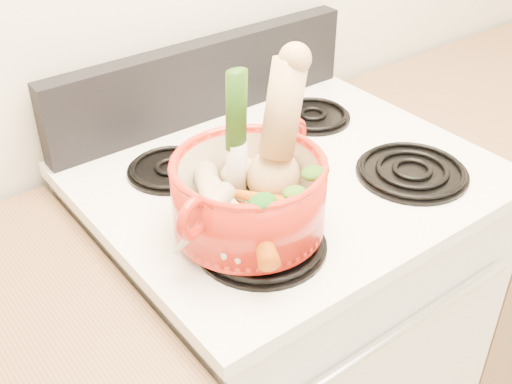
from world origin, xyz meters
TOP-DOWN VIEW (x-y plane):
  - stove_body at (0.00, 1.40)m, footprint 0.76×0.65m
  - cooktop at (0.00, 1.40)m, footprint 0.78×0.67m
  - control_backsplash at (0.00, 1.70)m, footprint 0.76×0.05m
  - oven_handle at (0.00, 1.06)m, footprint 0.60×0.02m
  - burner_front_left at (-0.19, 1.24)m, footprint 0.22×0.22m
  - burner_front_right at (0.19, 1.24)m, footprint 0.22×0.22m
  - burner_back_left at (-0.19, 1.54)m, footprint 0.17×0.17m
  - burner_back_right at (0.19, 1.54)m, footprint 0.17×0.17m
  - dutch_oven at (-0.18, 1.28)m, footprint 0.33×0.33m
  - pot_handle_left at (-0.32, 1.23)m, footprint 0.07×0.04m
  - pot_handle_right at (-0.05, 1.33)m, footprint 0.07×0.04m
  - squash at (-0.10, 1.30)m, footprint 0.20×0.16m
  - leek at (-0.18, 1.33)m, footprint 0.04×0.05m
  - ginger at (-0.14, 1.36)m, footprint 0.10×0.08m
  - parsnip_0 at (-0.24, 1.29)m, footprint 0.11×0.22m
  - parsnip_1 at (-0.25, 1.30)m, footprint 0.13×0.21m
  - parsnip_2 at (-0.21, 1.32)m, footprint 0.04×0.17m
  - parsnip_3 at (-0.28, 1.28)m, footprint 0.16×0.10m
  - carrot_0 at (-0.19, 1.24)m, footprint 0.05×0.15m
  - carrot_1 at (-0.22, 1.21)m, footprint 0.11×0.16m
  - carrot_2 at (-0.17, 1.27)m, footprint 0.13×0.16m

SIDE VIEW (x-z plane):
  - stove_body at x=0.00m, z-range 0.00..0.92m
  - oven_handle at x=0.00m, z-range 0.77..0.79m
  - cooktop at x=0.00m, z-range 0.92..0.95m
  - burner_front_left at x=-0.19m, z-range 0.95..0.97m
  - burner_front_right at x=0.19m, z-range 0.95..0.97m
  - burner_back_left at x=-0.19m, z-range 0.95..0.97m
  - burner_back_right at x=0.19m, z-range 0.95..0.97m
  - carrot_0 at x=-0.19m, z-range 0.99..1.03m
  - parsnip_0 at x=-0.24m, z-range 0.98..1.05m
  - ginger at x=-0.14m, z-range 0.99..1.04m
  - carrot_1 at x=-0.22m, z-range 0.99..1.04m
  - parsnip_1 at x=-0.25m, z-range 0.99..1.05m
  - carrot_2 at x=-0.17m, z-range 1.00..1.05m
  - parsnip_2 at x=-0.21m, z-range 1.00..1.05m
  - parsnip_3 at x=-0.28m, z-range 1.01..1.05m
  - dutch_oven at x=-0.18m, z-range 0.97..1.10m
  - control_backsplash at x=0.00m, z-range 0.95..1.13m
  - pot_handle_left at x=-0.32m, z-range 1.04..1.11m
  - pot_handle_right at x=-0.05m, z-range 1.04..1.11m
  - squash at x=-0.10m, z-range 0.98..1.26m
  - leek at x=-0.18m, z-range 0.99..1.25m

